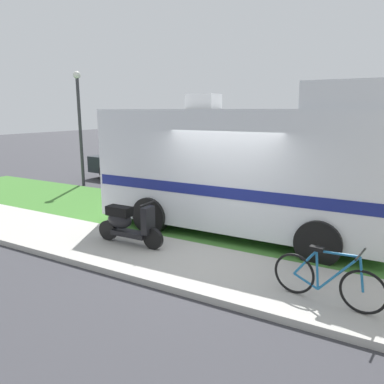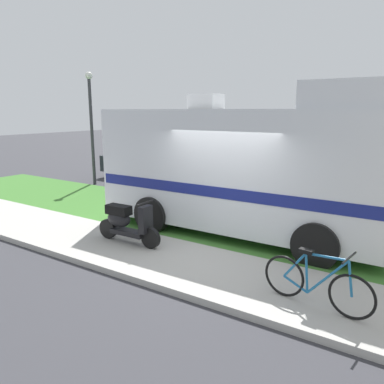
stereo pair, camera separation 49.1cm
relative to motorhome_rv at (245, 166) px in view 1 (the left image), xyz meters
The scene contains 9 objects.
ground_plane 2.06m from the motorhome_rv, 90.74° to the right, with size 80.00×80.00×0.00m, color #38383D.
sidewalk 2.92m from the motorhome_rv, 90.38° to the right, with size 24.00×2.00×0.12m.
grass_strip 1.62m from the motorhome_rv, 93.77° to the left, with size 24.00×3.40×0.08m.
motorhome_rv is the anchor object (origin of this frame).
scooter 3.03m from the motorhome_rv, 127.74° to the right, with size 1.63×0.50×0.97m.
bicycle 3.84m from the motorhome_rv, 48.77° to the right, with size 1.64×0.52×0.88m.
pickup_truck_near 6.82m from the motorhome_rv, 140.54° to the left, with size 5.67×2.41×1.77m.
pickup_truck_far 7.36m from the motorhome_rv, 92.91° to the left, with size 5.21×2.39×1.79m.
street_lamp_post 8.14m from the motorhome_rv, 163.11° to the left, with size 0.28×0.28×4.35m.
Camera 1 is at (3.23, -6.88, 2.91)m, focal length 34.98 mm.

